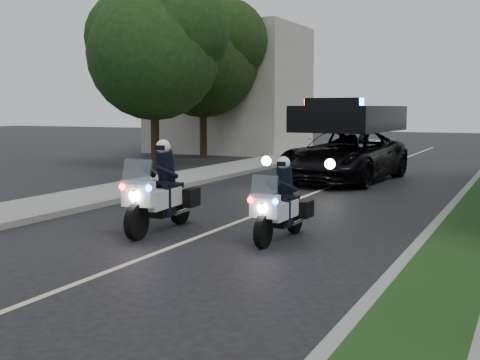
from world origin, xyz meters
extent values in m
plane|color=black|center=(0.00, 0.00, 0.00)|extent=(120.00, 120.00, 0.00)
cube|color=gray|center=(4.10, 10.00, 0.07)|extent=(0.20, 60.00, 0.15)
cube|color=gray|center=(-4.10, 10.00, 0.07)|extent=(0.20, 60.00, 0.15)
cube|color=gray|center=(-5.20, 10.00, 0.08)|extent=(2.00, 60.00, 0.16)
cube|color=#A8A396|center=(-10.00, 26.00, 3.50)|extent=(8.00, 6.00, 7.00)
cube|color=#BFB78C|center=(0.00, 10.00, 0.00)|extent=(0.12, 50.00, 0.01)
imported|color=black|center=(-0.02, 14.80, 0.00)|extent=(3.40, 6.48, 3.04)
imported|color=black|center=(-2.04, 25.17, 0.00)|extent=(0.67, 1.91, 1.00)
imported|color=black|center=(-2.04, 25.17, 0.00)|extent=(0.70, 0.50, 1.85)
camera|label=1|loc=(5.88, -6.13, 2.53)|focal=46.82mm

